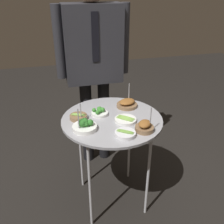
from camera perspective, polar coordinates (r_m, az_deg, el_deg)
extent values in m
plane|color=black|center=(2.26, 0.00, -18.92)|extent=(8.00, 8.00, 0.00)
cylinder|color=#939399|center=(1.78, 0.00, -1.68)|extent=(0.72, 0.72, 0.02)
cylinder|color=#B7B7BC|center=(1.90, 8.24, -14.22)|extent=(0.02, 0.02, 0.76)
cylinder|color=#B7B7BC|center=(1.81, -5.07, -16.67)|extent=(0.02, 0.02, 0.76)
cylinder|color=#B7B7BC|center=(2.22, 3.99, -7.09)|extent=(0.02, 0.02, 0.76)
cylinder|color=#B7B7BC|center=(2.14, -7.19, -8.75)|extent=(0.02, 0.02, 0.76)
cylinder|color=silver|center=(1.58, 3.04, -5.00)|extent=(0.13, 0.13, 0.03)
ellipsoid|color=olive|center=(1.58, 3.17, -4.29)|extent=(0.10, 0.07, 0.01)
ellipsoid|color=olive|center=(1.57, 3.05, -4.48)|extent=(0.10, 0.07, 0.01)
ellipsoid|color=olive|center=(1.56, 2.93, -4.66)|extent=(0.10, 0.07, 0.01)
cylinder|color=white|center=(1.82, -2.85, -0.35)|extent=(0.12, 0.12, 0.02)
sphere|color=#387F2D|center=(1.81, -2.16, 0.52)|extent=(0.03, 0.03, 0.03)
sphere|color=#387F2D|center=(1.81, -2.88, 0.66)|extent=(0.04, 0.04, 0.04)
sphere|color=#387F2D|center=(1.82, -4.13, 0.47)|extent=(0.03, 0.03, 0.03)
sphere|color=#387F2D|center=(1.78, -3.33, -0.09)|extent=(0.03, 0.03, 0.03)
sphere|color=#387F2D|center=(1.80, -2.80, 0.27)|extent=(0.03, 0.03, 0.03)
cylinder|color=white|center=(1.74, 3.10, -1.81)|extent=(0.15, 0.15, 0.02)
ellipsoid|color=#7AA847|center=(1.75, 3.41, -1.10)|extent=(0.10, 0.10, 0.01)
ellipsoid|color=#7AA847|center=(1.74, 3.26, -1.25)|extent=(0.10, 0.10, 0.01)
ellipsoid|color=#7AA847|center=(1.73, 3.11, -1.39)|extent=(0.10, 0.10, 0.01)
ellipsoid|color=#7AA847|center=(1.72, 2.96, -1.54)|extent=(0.10, 0.10, 0.01)
ellipsoid|color=#7AA847|center=(1.71, 2.81, -1.69)|extent=(0.10, 0.10, 0.01)
cylinder|color=white|center=(1.65, -6.28, -3.56)|extent=(0.16, 0.16, 0.03)
sphere|color=#2D7028|center=(1.63, -5.00, -2.41)|extent=(0.04, 0.04, 0.04)
sphere|color=#2D7028|center=(1.63, -6.35, -2.29)|extent=(0.05, 0.05, 0.05)
sphere|color=#2D7028|center=(1.63, -6.39, -2.39)|extent=(0.05, 0.05, 0.05)
sphere|color=#2D7028|center=(1.62, -6.84, -2.48)|extent=(0.05, 0.05, 0.05)
sphere|color=#2D7028|center=(1.62, -5.98, -2.71)|extent=(0.04, 0.04, 0.04)
cylinder|color=#939399|center=(1.59, -7.65, -1.94)|extent=(0.01, 0.01, 0.17)
cylinder|color=brown|center=(1.78, -7.68, -1.13)|extent=(0.12, 0.12, 0.03)
ellipsoid|color=#7AA847|center=(1.78, -7.62, -0.44)|extent=(0.10, 0.05, 0.01)
ellipsoid|color=#7AA847|center=(1.77, -7.72, -0.60)|extent=(0.10, 0.05, 0.01)
ellipsoid|color=#7AA847|center=(1.76, -7.82, -0.76)|extent=(0.10, 0.05, 0.01)
cylinder|color=#939399|center=(1.73, -7.15, -0.01)|extent=(0.01, 0.01, 0.13)
cylinder|color=brown|center=(1.94, 3.43, 1.56)|extent=(0.16, 0.16, 0.02)
ellipsoid|color=brown|center=(1.93, 3.45, 2.37)|extent=(0.16, 0.14, 0.04)
cylinder|color=#939399|center=(1.95, 3.89, 4.12)|extent=(0.01, 0.01, 0.17)
cylinder|color=brown|center=(1.64, 7.41, -3.78)|extent=(0.12, 0.12, 0.03)
ellipsoid|color=brown|center=(1.62, 7.49, -2.70)|extent=(0.12, 0.13, 0.04)
cylinder|color=#939399|center=(1.60, 8.78, -1.65)|extent=(0.01, 0.01, 0.17)
cylinder|color=black|center=(2.43, -5.73, -2.42)|extent=(0.11, 0.11, 0.85)
cylinder|color=black|center=(2.46, -1.87, -1.92)|extent=(0.11, 0.11, 0.85)
cube|color=#28282D|center=(2.17, -4.41, 15.19)|extent=(0.48, 0.23, 0.64)
cube|color=black|center=(2.04, -3.82, 16.61)|extent=(0.06, 0.01, 0.38)
cylinder|color=#28282D|center=(2.13, -12.08, 15.16)|extent=(0.08, 0.08, 0.59)
cylinder|color=#28282D|center=(2.23, 2.90, 16.25)|extent=(0.08, 0.08, 0.59)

